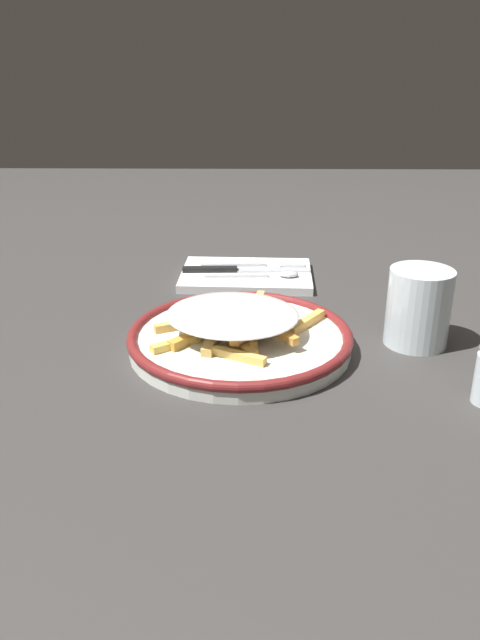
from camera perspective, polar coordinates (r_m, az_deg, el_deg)
The scene contains 8 objects.
ground_plane at distance 0.81m, azimuth 0.00°, elevation -2.58°, with size 2.60×2.60×0.00m, color #363433.
plate at distance 0.80m, azimuth 0.00°, elevation -1.69°, with size 0.28×0.28×0.03m.
fries_heap at distance 0.79m, azimuth -0.53°, elevation 0.12°, with size 0.19×0.22×0.04m.
napkin at distance 1.05m, azimuth 0.57°, elevation 4.06°, with size 0.15×0.21×0.01m, color white.
fork at distance 1.07m, azimuth 1.24°, elevation 5.01°, with size 0.02×0.18×0.00m.
knife at distance 1.04m, azimuth -0.46°, elevation 4.55°, with size 0.02×0.21×0.01m.
spoon at distance 1.02m, azimuth 2.53°, elevation 4.10°, with size 0.02×0.15×0.01m.
water_glass at distance 0.83m, azimuth 15.78°, elevation 1.11°, with size 0.08×0.08×0.10m, color silver.
Camera 1 is at (0.73, 0.01, 0.35)m, focal length 35.53 mm.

